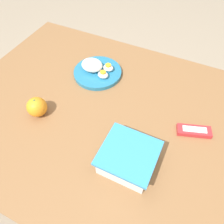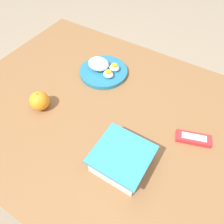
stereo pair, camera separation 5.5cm
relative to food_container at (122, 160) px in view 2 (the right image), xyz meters
name	(u,v)px [view 2 (the right image)]	position (x,y,z in m)	size (l,w,h in m)	color
ground_plane	(107,179)	(0.18, -0.16, -0.74)	(10.00, 10.00, 0.00)	gray
table	(104,121)	(0.18, -0.16, -0.11)	(1.19, 0.92, 0.71)	brown
food_container	(122,160)	(0.00, 0.00, 0.00)	(0.17, 0.17, 0.08)	white
orange_fruit	(40,101)	(0.39, -0.05, 0.00)	(0.08, 0.08, 0.08)	orange
rice_plate	(103,69)	(0.30, -0.34, -0.01)	(0.21, 0.21, 0.07)	teal
candy_bar	(193,138)	(-0.17, -0.22, -0.02)	(0.13, 0.08, 0.02)	#B7282D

